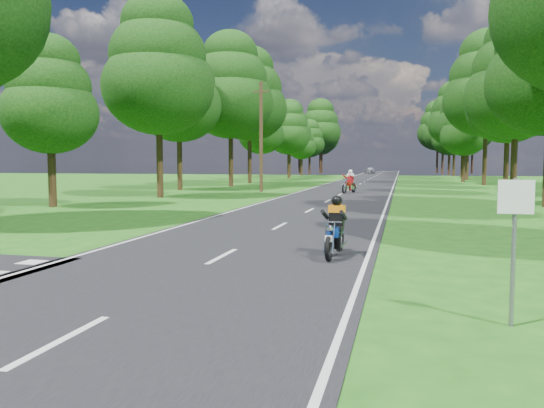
# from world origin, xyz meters

# --- Properties ---
(ground) EXTENTS (160.00, 160.00, 0.00)m
(ground) POSITION_xyz_m (0.00, 0.00, 0.00)
(ground) COLOR #1A5513
(ground) RESTS_ON ground
(main_road) EXTENTS (7.00, 140.00, 0.02)m
(main_road) POSITION_xyz_m (0.00, 50.00, 0.01)
(main_road) COLOR black
(main_road) RESTS_ON ground
(road_markings) EXTENTS (7.40, 140.00, 0.01)m
(road_markings) POSITION_xyz_m (-0.14, 48.13, 0.02)
(road_markings) COLOR silver
(road_markings) RESTS_ON main_road
(treeline) EXTENTS (40.00, 115.35, 14.78)m
(treeline) POSITION_xyz_m (1.43, 60.06, 8.25)
(treeline) COLOR black
(treeline) RESTS_ON ground
(telegraph_pole) EXTENTS (1.20, 0.26, 8.00)m
(telegraph_pole) POSITION_xyz_m (-6.00, 28.00, 4.07)
(telegraph_pole) COLOR #382616
(telegraph_pole) RESTS_ON ground
(road_sign) EXTENTS (0.45, 0.07, 2.00)m
(road_sign) POSITION_xyz_m (5.50, -2.01, 1.34)
(road_sign) COLOR slate
(road_sign) RESTS_ON ground
(rider_near_blue) EXTENTS (0.67, 1.72, 1.41)m
(rider_near_blue) POSITION_xyz_m (2.55, 2.66, 0.72)
(rider_near_blue) COLOR navy
(rider_near_blue) RESTS_ON main_road
(rider_far_red) EXTENTS (1.22, 2.09, 1.66)m
(rider_far_red) POSITION_xyz_m (0.41, 28.07, 0.85)
(rider_far_red) COLOR #991A0B
(rider_far_red) RESTS_ON main_road
(distant_car) EXTENTS (2.45, 3.88, 1.23)m
(distant_car) POSITION_xyz_m (-1.95, 92.95, 0.64)
(distant_car) COLOR #AEB1B6
(distant_car) RESTS_ON main_road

